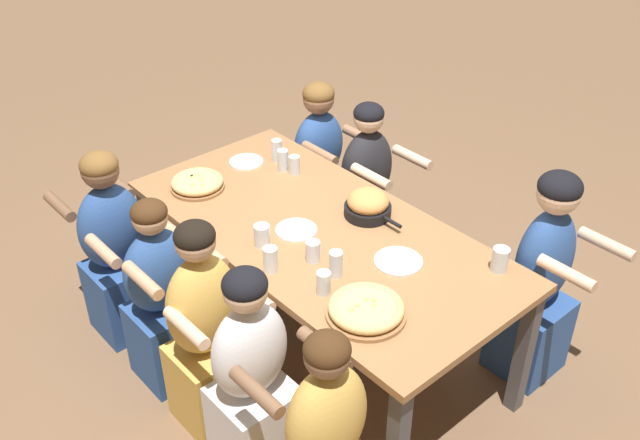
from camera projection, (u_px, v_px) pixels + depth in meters
ground_plane at (320, 344)px, 4.02m from camera, size 18.00×18.00×0.00m
dining_table at (320, 241)px, 3.63m from camera, size 2.10×1.01×0.80m
pizza_board_main at (197, 183)px, 3.89m from camera, size 0.30×0.30×0.06m
pizza_board_second at (366, 309)px, 3.02m from camera, size 0.35×0.35×0.06m
skillet_bowl at (368, 205)px, 3.65m from camera, size 0.35×0.24×0.14m
empty_plate_a at (246, 162)px, 4.14m from camera, size 0.20×0.20×0.02m
empty_plate_b at (296, 230)px, 3.56m from camera, size 0.21×0.21×0.02m
empty_plate_c at (398, 261)px, 3.34m from camera, size 0.23×0.23×0.02m
drinking_glass_a at (313, 253)px, 3.33m from camera, size 0.07×0.07×0.11m
drinking_glass_b at (336, 265)px, 3.23m from camera, size 0.06×0.06×0.13m
drinking_glass_c at (270, 261)px, 3.27m from camera, size 0.07×0.07×0.12m
drinking_glass_d at (277, 151)px, 4.14m from camera, size 0.06×0.06×0.13m
drinking_glass_e at (294, 166)px, 4.02m from camera, size 0.06×0.06×0.11m
drinking_glass_f at (324, 284)px, 3.13m from camera, size 0.06×0.06×0.11m
drinking_glass_g at (283, 161)px, 4.05m from camera, size 0.06×0.06×0.13m
drinking_glass_h at (500, 260)px, 3.27m from camera, size 0.08×0.08×0.12m
drinking_glass_i at (262, 236)px, 3.44m from camera, size 0.08×0.08×0.11m
diner_far_midleft at (366, 196)px, 4.39m from camera, size 0.51×0.40×1.13m
diner_near_center at (206, 336)px, 3.32m from camera, size 0.51×0.40×1.16m
diner_far_right at (540, 285)px, 3.58m from camera, size 0.51×0.40×1.20m
diner_far_left at (319, 169)px, 4.66m from camera, size 0.51×0.40×1.11m
diner_near_left at (116, 253)px, 3.87m from camera, size 0.51×0.40×1.14m
diner_near_midleft at (162, 301)px, 3.59m from camera, size 0.51×0.40×1.08m
diner_near_midright at (251, 381)px, 3.11m from camera, size 0.51×0.40×1.11m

